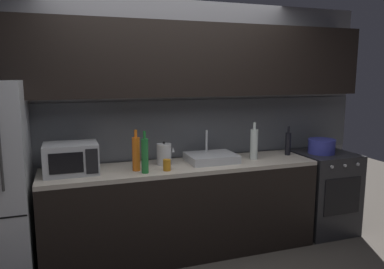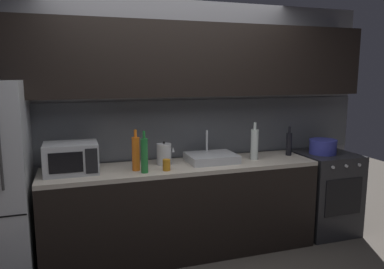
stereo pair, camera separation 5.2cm
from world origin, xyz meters
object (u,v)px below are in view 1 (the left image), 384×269
wine_bottle_dark (288,143)px  wine_bottle_orange (136,153)px  cooking_pot (322,146)px  mug_amber (167,165)px  wine_bottle_clear (254,144)px  oven_range (323,192)px  kettle (164,154)px  wine_bottle_green (145,155)px  microwave (71,158)px

wine_bottle_dark → wine_bottle_orange: size_ratio=0.83×
wine_bottle_orange → cooking_pot: wine_bottle_orange is taller
wine_bottle_orange → mug_amber: size_ratio=3.65×
wine_bottle_clear → wine_bottle_orange: wine_bottle_clear is taller
oven_range → cooking_pot: cooking_pot is taller
kettle → cooking_pot: 1.77m
mug_amber → wine_bottle_clear: bearing=8.9°
kettle → wine_bottle_dark: wine_bottle_dark is taller
wine_bottle_dark → mug_amber: (-1.41, -0.21, -0.08)m
kettle → mug_amber: bearing=-98.3°
kettle → wine_bottle_dark: (1.37, -0.01, 0.02)m
wine_bottle_dark → mug_amber: size_ratio=3.04×
mug_amber → wine_bottle_orange: bearing=161.0°
wine_bottle_green → mug_amber: (0.20, 0.01, -0.11)m
microwave → kettle: microwave is taller
oven_range → mug_amber: 1.94m
wine_bottle_dark → wine_bottle_clear: wine_bottle_clear is taller
wine_bottle_dark → wine_bottle_green: size_ratio=0.83×
mug_amber → wine_bottle_green: bearing=-175.8°
mug_amber → cooking_pot: (1.81, 0.16, 0.03)m
wine_bottle_clear → wine_bottle_orange: (-1.23, -0.06, -0.00)m
kettle → wine_bottle_green: 0.34m
cooking_pot → oven_range: bearing=-1.3°
microwave → kettle: bearing=2.9°
oven_range → microwave: microwave is taller
wine_bottle_clear → mug_amber: 0.98m
kettle → wine_bottle_clear: (0.93, -0.07, 0.06)m
microwave → wine_bottle_clear: size_ratio=1.20×
cooking_pot → wine_bottle_orange: bearing=-178.1°
oven_range → cooking_pot: 0.53m
oven_range → wine_bottle_clear: (-0.90, -0.01, 0.61)m
wine_bottle_green → mug_amber: size_ratio=3.67×
wine_bottle_dark → cooking_pot: 0.40m
kettle → wine_bottle_orange: 0.33m
wine_bottle_orange → wine_bottle_clear: bearing=2.9°
oven_range → kettle: kettle is taller
wine_bottle_orange → kettle: bearing=24.0°
wine_bottle_clear → cooking_pot: (0.84, 0.01, -0.08)m
wine_bottle_orange → wine_bottle_green: bearing=-61.0°
kettle → wine_bottle_clear: 0.94m
wine_bottle_dark → cooking_pot: (0.40, -0.05, -0.05)m
mug_amber → cooking_pot: 1.81m
wine_bottle_dark → wine_bottle_clear: 0.45m
microwave → wine_bottle_clear: bearing=-0.9°
wine_bottle_green → wine_bottle_orange: size_ratio=1.00×
wine_bottle_orange → cooking_pot: size_ratio=1.28×
microwave → wine_bottle_clear: wine_bottle_clear is taller
oven_range → kettle: bearing=178.0°
oven_range → microwave: (-2.69, 0.02, 0.58)m
wine_bottle_clear → wine_bottle_orange: bearing=-177.1°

